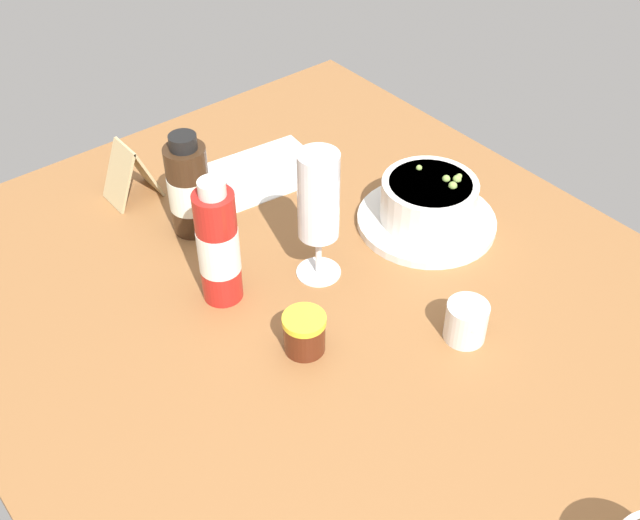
# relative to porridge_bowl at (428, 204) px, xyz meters

# --- Properties ---
(ground_plane) EXTENTS (1.10, 0.84, 0.03)m
(ground_plane) POSITION_rel_porridge_bowl_xyz_m (-0.08, 0.21, -0.05)
(ground_plane) COLOR brown
(porridge_bowl) EXTENTS (0.19, 0.19, 0.08)m
(porridge_bowl) POSITION_rel_porridge_bowl_xyz_m (0.00, 0.00, 0.00)
(porridge_bowl) COLOR silver
(porridge_bowl) RESTS_ON ground_plane
(cutlery_setting) EXTENTS (0.15, 0.20, 0.01)m
(cutlery_setting) POSITION_rel_porridge_bowl_xyz_m (0.25, 0.11, -0.03)
(cutlery_setting) COLOR silver
(cutlery_setting) RESTS_ON ground_plane
(creamer_jug) EXTENTS (0.06, 0.05, 0.06)m
(creamer_jug) POSITION_rel_porridge_bowl_xyz_m (-0.18, 0.12, -0.01)
(creamer_jug) COLOR silver
(creamer_jug) RESTS_ON ground_plane
(wine_glass) EXTENTS (0.06, 0.06, 0.18)m
(wine_glass) POSITION_rel_porridge_bowl_xyz_m (0.02, 0.18, 0.08)
(wine_glass) COLOR white
(wine_glass) RESTS_ON ground_plane
(jam_jar) EXTENTS (0.05, 0.05, 0.05)m
(jam_jar) POSITION_rel_porridge_bowl_xyz_m (-0.08, 0.27, -0.01)
(jam_jar) COLOR #502010
(jam_jar) RESTS_ON ground_plane
(sauce_bottle_red) EXTENTS (0.05, 0.05, 0.17)m
(sauce_bottle_red) POSITION_rel_porridge_bowl_xyz_m (0.06, 0.30, 0.04)
(sauce_bottle_red) COLOR #B21E19
(sauce_bottle_red) RESTS_ON ground_plane
(sauce_bottle_brown) EXTENTS (0.06, 0.06, 0.15)m
(sauce_bottle_brown) POSITION_rel_porridge_bowl_xyz_m (0.20, 0.25, 0.03)
(sauce_bottle_brown) COLOR #382314
(sauce_bottle_brown) RESTS_ON ground_plane
(menu_card) EXTENTS (0.06, 0.07, 0.09)m
(menu_card) POSITION_rel_porridge_bowl_xyz_m (0.32, 0.28, 0.01)
(menu_card) COLOR tan
(menu_card) RESTS_ON ground_plane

